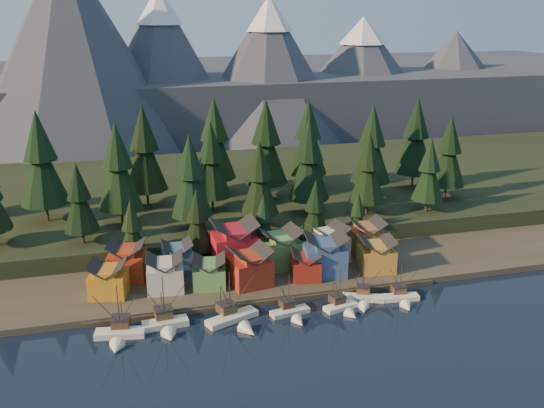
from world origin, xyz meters
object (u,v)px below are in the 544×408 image
object	(u,v)px
boat_6	(402,293)
house_front_0	(108,278)
boat_0	(118,328)
boat_1	(166,318)
boat_4	(343,302)
house_back_0	(127,260)
boat_2	(235,314)
boat_5	(364,295)
boat_3	(292,308)
house_front_1	(165,272)
house_back_1	(177,257)

from	to	relation	value
boat_6	house_front_0	distance (m)	65.55
boat_0	boat_1	distance (m)	9.58
boat_4	boat_1	bearing A→B (deg)	162.00
house_back_0	house_front_0	bearing A→B (deg)	-107.06
boat_2	house_front_0	xyz separation A→B (m)	(-25.14, 17.02, 3.47)
boat_5	house_back_0	size ratio (longest dim) A/B	1.01
boat_3	boat_5	distance (m)	17.40
house_front_0	boat_5	bearing A→B (deg)	-2.11
boat_0	house_front_0	xyz separation A→B (m)	(-1.50, 17.24, 3.26)
boat_1	boat_2	world-z (taller)	boat_1
boat_1	boat_6	distance (m)	52.24
boat_3	house_front_0	xyz separation A→B (m)	(-37.40, 17.16, 3.74)
boat_2	house_front_0	bearing A→B (deg)	124.63
boat_1	boat_4	xyz separation A→B (m)	(37.88, -2.11, -0.45)
boat_2	boat_6	bearing A→B (deg)	-21.41
boat_5	house_front_1	distance (m)	44.90
boat_5	boat_6	xyz separation A→B (m)	(8.48, -1.93, 0.15)
house_front_1	house_back_1	xyz separation A→B (m)	(3.74, 8.51, -0.18)
boat_1	house_front_1	xyz separation A→B (m)	(1.50, 15.11, 3.40)
boat_1	house_front_1	distance (m)	15.56
boat_4	house_front_1	size ratio (longest dim) A/B	1.15
boat_4	house_back_0	distance (m)	51.32
boat_2	house_back_0	size ratio (longest dim) A/B	1.25
boat_0	boat_5	xyz separation A→B (m)	(53.18, 2.05, -0.58)
boat_3	house_back_0	world-z (taller)	house_back_0
boat_2	house_front_1	world-z (taller)	boat_2
boat_3	boat_4	size ratio (longest dim) A/B	0.99
boat_5	house_front_1	xyz separation A→B (m)	(-42.24, 14.68, 4.10)
house_back_1	house_front_0	bearing A→B (deg)	-154.97
boat_3	house_front_1	distance (m)	30.27
boat_6	house_back_0	world-z (taller)	house_back_0
boat_6	house_front_0	bearing A→B (deg)	171.67
boat_6	boat_2	bearing A→B (deg)	-173.31
boat_4	house_front_1	xyz separation A→B (m)	(-36.38, 17.22, 3.86)
boat_6	house_front_0	xyz separation A→B (m)	(-63.16, 17.12, 3.69)
boat_1	house_back_0	distance (m)	24.56
boat_3	boat_5	size ratio (longest dim) A/B	0.99
boat_4	boat_5	xyz separation A→B (m)	(5.86, 2.54, -0.24)
boat_3	boat_6	bearing A→B (deg)	-8.52
boat_2	boat_5	size ratio (longest dim) A/B	1.23
house_back_0	boat_4	bearing A→B (deg)	-16.91
boat_0	boat_1	xyz separation A→B (m)	(9.44, 1.63, 0.11)
boat_1	house_back_0	size ratio (longest dim) A/B	1.24
boat_1	boat_4	bearing A→B (deg)	-7.38
boat_2	boat_4	distance (m)	23.70
boat_4	house_front_0	distance (m)	52.07
boat_2	house_back_0	distance (m)	32.53
boat_6	boat_0	bearing A→B (deg)	-173.06
boat_2	house_back_1	bearing A→B (deg)	88.42
boat_3	boat_4	bearing A→B (deg)	-11.42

